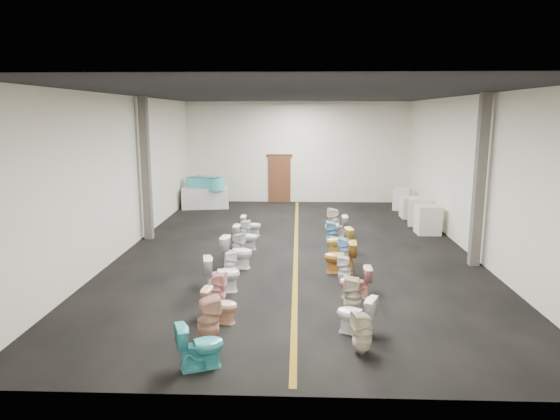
# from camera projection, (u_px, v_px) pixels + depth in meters

# --- Properties ---
(floor) EXTENTS (16.00, 16.00, 0.00)m
(floor) POSITION_uv_depth(u_px,v_px,m) (296.00, 248.00, 14.98)
(floor) COLOR black
(floor) RESTS_ON ground
(ceiling) EXTENTS (16.00, 16.00, 0.00)m
(ceiling) POSITION_uv_depth(u_px,v_px,m) (297.00, 95.00, 14.12)
(ceiling) COLOR black
(ceiling) RESTS_ON ground
(wall_back) EXTENTS (10.00, 0.00, 10.00)m
(wall_back) POSITION_uv_depth(u_px,v_px,m) (297.00, 152.00, 22.39)
(wall_back) COLOR beige
(wall_back) RESTS_ON ground
(wall_front) EXTENTS (10.00, 0.00, 10.00)m
(wall_front) POSITION_uv_depth(u_px,v_px,m) (293.00, 245.00, 6.70)
(wall_front) COLOR beige
(wall_front) RESTS_ON ground
(wall_left) EXTENTS (0.00, 16.00, 16.00)m
(wall_left) POSITION_uv_depth(u_px,v_px,m) (127.00, 173.00, 14.73)
(wall_left) COLOR beige
(wall_left) RESTS_ON ground
(wall_right) EXTENTS (0.00, 16.00, 16.00)m
(wall_right) POSITION_uv_depth(u_px,v_px,m) (470.00, 174.00, 14.36)
(wall_right) COLOR beige
(wall_right) RESTS_ON ground
(aisle_stripe) EXTENTS (0.12, 15.60, 0.01)m
(aisle_stripe) POSITION_uv_depth(u_px,v_px,m) (296.00, 248.00, 14.98)
(aisle_stripe) COLOR #805D12
(aisle_stripe) RESTS_ON floor
(back_door) EXTENTS (1.00, 0.10, 2.10)m
(back_door) POSITION_uv_depth(u_px,v_px,m) (280.00, 179.00, 22.59)
(back_door) COLOR #562D19
(back_door) RESTS_ON floor
(door_frame) EXTENTS (1.15, 0.08, 0.10)m
(door_frame) POSITION_uv_depth(u_px,v_px,m) (280.00, 155.00, 22.40)
(door_frame) COLOR #331C11
(door_frame) RESTS_ON back_door
(column_left) EXTENTS (0.25, 0.25, 4.50)m
(column_left) POSITION_uv_depth(u_px,v_px,m) (146.00, 169.00, 15.70)
(column_left) COLOR #59544C
(column_left) RESTS_ON floor
(column_right) EXTENTS (0.25, 0.25, 4.50)m
(column_right) POSITION_uv_depth(u_px,v_px,m) (480.00, 181.00, 12.90)
(column_right) COLOR #59544C
(column_right) RESTS_ON floor
(display_table) EXTENTS (2.09, 1.29, 0.87)m
(display_table) POSITION_uv_depth(u_px,v_px,m) (205.00, 198.00, 21.30)
(display_table) COLOR silver
(display_table) RESTS_ON floor
(bathtub) EXTENTS (1.75, 1.16, 0.55)m
(bathtub) POSITION_uv_depth(u_px,v_px,m) (205.00, 183.00, 21.18)
(bathtub) COLOR #45BEC6
(bathtub) RESTS_ON display_table
(appliance_crate_a) EXTENTS (0.76, 0.76, 0.96)m
(appliance_crate_a) POSITION_uv_depth(u_px,v_px,m) (428.00, 220.00, 16.68)
(appliance_crate_a) COLOR silver
(appliance_crate_a) RESTS_ON floor
(appliance_crate_b) EXTENTS (0.84, 0.84, 0.98)m
(appliance_crate_b) POSITION_uv_depth(u_px,v_px,m) (419.00, 212.00, 17.97)
(appliance_crate_b) COLOR silver
(appliance_crate_b) RESTS_ON floor
(appliance_crate_c) EXTENTS (0.74, 0.74, 0.81)m
(appliance_crate_c) POSITION_uv_depth(u_px,v_px,m) (411.00, 207.00, 19.26)
(appliance_crate_c) COLOR silver
(appliance_crate_c) RESTS_ON floor
(appliance_crate_d) EXTENTS (0.86, 0.86, 0.92)m
(appliance_crate_d) POSITION_uv_depth(u_px,v_px,m) (402.00, 199.00, 20.82)
(appliance_crate_d) COLOR silver
(appliance_crate_d) RESTS_ON floor
(toilet_left_0) EXTENTS (0.85, 0.68, 0.76)m
(toilet_left_0) POSITION_uv_depth(u_px,v_px,m) (200.00, 346.00, 7.87)
(toilet_left_0) COLOR #39ABB1
(toilet_left_0) RESTS_ON floor
(toilet_left_1) EXTENTS (0.52, 0.51, 0.86)m
(toilet_left_1) POSITION_uv_depth(u_px,v_px,m) (208.00, 320.00, 8.72)
(toilet_left_1) COLOR tan
(toilet_left_1) RESTS_ON floor
(toilet_left_2) EXTENTS (0.72, 0.46, 0.69)m
(toilet_left_2) POSITION_uv_depth(u_px,v_px,m) (220.00, 305.00, 9.60)
(toilet_left_2) COLOR #F6BC94
(toilet_left_2) RESTS_ON floor
(toilet_left_3) EXTENTS (0.36, 0.35, 0.72)m
(toilet_left_3) POSITION_uv_depth(u_px,v_px,m) (218.00, 289.00, 10.45)
(toilet_left_3) COLOR #F6ACA6
(toilet_left_3) RESTS_ON floor
(toilet_left_4) EXTENTS (0.89, 0.62, 0.83)m
(toilet_left_4) POSITION_uv_depth(u_px,v_px,m) (222.00, 274.00, 11.26)
(toilet_left_4) COLOR white
(toilet_left_4) RESTS_ON floor
(toilet_left_5) EXTENTS (0.36, 0.36, 0.70)m
(toilet_left_5) POSITION_uv_depth(u_px,v_px,m) (230.00, 264.00, 12.20)
(toilet_left_5) COLOR white
(toilet_left_5) RESTS_ON floor
(toilet_left_6) EXTENTS (0.88, 0.59, 0.84)m
(toilet_left_6) POSITION_uv_depth(u_px,v_px,m) (237.00, 252.00, 13.01)
(toilet_left_6) COLOR white
(toilet_left_6) RESTS_ON floor
(toilet_left_7) EXTENTS (0.44, 0.44, 0.74)m
(toilet_left_7) POSITION_uv_depth(u_px,v_px,m) (238.00, 246.00, 13.82)
(toilet_left_7) COLOR silver
(toilet_left_7) RESTS_ON floor
(toilet_left_8) EXTENTS (0.76, 0.49, 0.74)m
(toilet_left_8) POSITION_uv_depth(u_px,v_px,m) (246.00, 237.00, 14.80)
(toilet_left_8) COLOR white
(toilet_left_8) RESTS_ON floor
(toilet_left_9) EXTENTS (0.37, 0.36, 0.71)m
(toilet_left_9) POSITION_uv_depth(u_px,v_px,m) (245.00, 231.00, 15.64)
(toilet_left_9) COLOR white
(toilet_left_9) RESTS_ON floor
(toilet_left_10) EXTENTS (0.68, 0.42, 0.67)m
(toilet_left_10) POSITION_uv_depth(u_px,v_px,m) (251.00, 225.00, 16.47)
(toilet_left_10) COLOR white
(toilet_left_10) RESTS_ON floor
(toilet_right_0) EXTENTS (0.41, 0.40, 0.74)m
(toilet_right_0) POSITION_uv_depth(u_px,v_px,m) (362.00, 333.00, 8.35)
(toilet_right_0) COLOR beige
(toilet_right_0) RESTS_ON floor
(toilet_right_1) EXTENTS (0.83, 0.67, 0.74)m
(toilet_right_1) POSITION_uv_depth(u_px,v_px,m) (356.00, 315.00, 9.10)
(toilet_right_1) COLOR white
(toilet_right_1) RESTS_ON floor
(toilet_right_2) EXTENTS (0.41, 0.41, 0.81)m
(toilet_right_2) POSITION_uv_depth(u_px,v_px,m) (353.00, 296.00, 9.96)
(toilet_right_2) COLOR beige
(toilet_right_2) RESTS_ON floor
(toilet_right_3) EXTENTS (0.70, 0.40, 0.71)m
(toilet_right_3) POSITION_uv_depth(u_px,v_px,m) (355.00, 282.00, 10.90)
(toilet_right_3) COLOR pink
(toilet_right_3) RESTS_ON floor
(toilet_right_4) EXTENTS (0.38, 0.38, 0.69)m
(toilet_right_4) POSITION_uv_depth(u_px,v_px,m) (344.00, 269.00, 11.81)
(toilet_right_4) COLOR silver
(toilet_right_4) RESTS_ON floor
(toilet_right_5) EXTENTS (0.84, 0.51, 0.83)m
(toilet_right_5) POSITION_uv_depth(u_px,v_px,m) (340.00, 257.00, 12.59)
(toilet_right_5) COLOR orange
(toilet_right_5) RESTS_ON floor
(toilet_right_6) EXTENTS (0.42, 0.41, 0.70)m
(toilet_right_6) POSITION_uv_depth(u_px,v_px,m) (345.00, 250.00, 13.46)
(toilet_right_6) COLOR #87C1F5
(toilet_right_6) RESTS_ON floor
(toilet_right_7) EXTENTS (0.82, 0.58, 0.76)m
(toilet_right_7) POSITION_uv_depth(u_px,v_px,m) (339.00, 241.00, 14.31)
(toilet_right_7) COLOR #F2C74D
(toilet_right_7) RESTS_ON floor
(toilet_right_8) EXTENTS (0.36, 0.36, 0.76)m
(toilet_right_8) POSITION_uv_depth(u_px,v_px,m) (332.00, 233.00, 15.22)
(toilet_right_8) COLOR #72B3E0
(toilet_right_8) RESTS_ON floor
(toilet_right_9) EXTENTS (0.75, 0.45, 0.75)m
(toilet_right_9) POSITION_uv_depth(u_px,v_px,m) (336.00, 227.00, 16.13)
(toilet_right_9) COLOR silver
(toilet_right_9) RESTS_ON floor
(toilet_right_10) EXTENTS (0.45, 0.45, 0.84)m
(toilet_right_10) POSITION_uv_depth(u_px,v_px,m) (334.00, 220.00, 16.93)
(toilet_right_10) COLOR beige
(toilet_right_10) RESTS_ON floor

